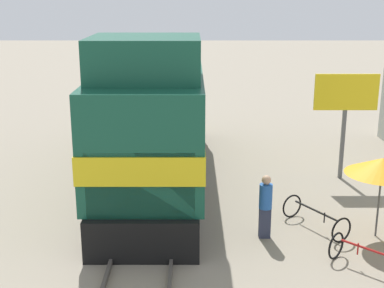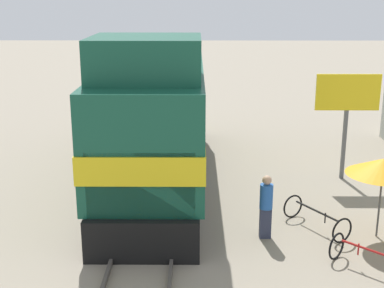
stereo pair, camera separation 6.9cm
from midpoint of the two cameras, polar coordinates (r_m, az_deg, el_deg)
ground_plane at (r=14.83m, az=-4.54°, el=-9.04°), size 120.00×120.00×0.00m
rail_near at (r=14.88m, az=-7.33°, el=-8.72°), size 0.08×28.90×0.15m
rail_far at (r=14.76m, az=-1.74°, el=-8.81°), size 0.08×28.90×0.15m
locomotive at (r=17.70m, az=-3.68°, el=2.60°), size 3.06×12.29×5.15m
vendor_umbrella at (r=14.52m, az=19.86°, el=-2.27°), size 1.89×1.89×2.17m
billboard_sign at (r=18.67m, az=16.35°, el=4.53°), size 2.14×0.12×3.64m
person_bystander at (r=14.08m, az=8.04°, el=-6.39°), size 0.34×0.34×1.72m
bicycle at (r=15.01m, az=13.24°, el=-7.63°), size 1.59×2.01×0.69m
bicycle_spare at (r=13.22m, az=18.59°, el=-11.43°), size 1.75×1.73×0.69m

